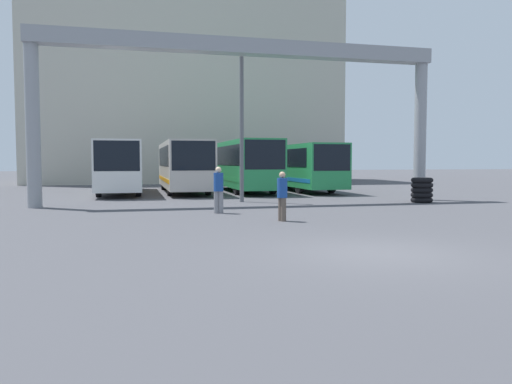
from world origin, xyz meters
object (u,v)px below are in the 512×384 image
Objects in this scene: tire_stack at (422,190)px; pedestrian_near_right at (282,195)px; bus_slot_0 at (120,164)px; lamp_post at (242,119)px; pedestrian_mid_right at (219,189)px; bus_slot_2 at (244,163)px; bus_slot_1 at (184,164)px; bus_slot_3 at (298,165)px.

pedestrian_near_right is at bearing -147.17° from tire_stack.
lamp_post is at bearing -53.72° from bus_slot_0.
bus_slot_2 is at bearing 82.92° from pedestrian_mid_right.
bus_slot_0 is at bearing -177.59° from bus_slot_1.
bus_slot_1 is 7.90m from bus_slot_3.
pedestrian_mid_right is (0.03, -13.32, -0.89)m from bus_slot_1.
pedestrian_mid_right is at bearing -169.57° from pedestrian_near_right.
pedestrian_mid_right is 6.24m from lamp_post.
pedestrian_near_right is (1.66, -16.34, -0.96)m from bus_slot_1.
bus_slot_2 is 13.89m from pedestrian_mid_right.
tire_stack is at bearing -36.25° from bus_slot_0.
bus_slot_0 is at bearing -178.86° from pedestrian_near_right.
bus_slot_3 reaches higher than pedestrian_mid_right.
bus_slot_0 is 7.89m from bus_slot_2.
bus_slot_1 is 0.92× the size of bus_slot_3.
bus_slot_3 is at bearing 69.72° from pedestrian_mid_right.
lamp_post is at bearing -123.72° from bus_slot_3.
pedestrian_near_right is at bearing -84.21° from bus_slot_1.
bus_slot_1 is 6.24× the size of pedestrian_mid_right.
bus_slot_2 is at bearing -0.37° from bus_slot_1.
lamp_post is at bearing 159.46° from pedestrian_near_right.
pedestrian_mid_right is at bearing -119.62° from bus_slot_3.
bus_slot_2 is at bearing 154.06° from pedestrian_near_right.
pedestrian_mid_right is at bearing -111.60° from lamp_post.
bus_slot_2 is (3.94, -0.03, 0.05)m from bus_slot_1.
bus_slot_2 is 0.91× the size of bus_slot_3.
bus_slot_3 is 7.36× the size of pedestrian_near_right.
bus_slot_0 is 13.77m from pedestrian_mid_right.
tire_stack is at bearing 23.56° from pedestrian_mid_right.
bus_slot_0 reaches higher than pedestrian_mid_right.
bus_slot_3 is 17.98m from pedestrian_near_right.
pedestrian_mid_right reaches higher than tire_stack.
bus_slot_2 is at bearing 76.90° from lamp_post.
tire_stack is at bearing -58.77° from bus_slot_2.
pedestrian_near_right is 3.43m from pedestrian_mid_right.
bus_slot_1 reaches higher than pedestrian_near_right.
bus_slot_3 is 11.53m from tire_stack.
lamp_post is (2.02, -8.29, 2.20)m from bus_slot_1.
tire_stack is (14.35, -10.53, -1.22)m from bus_slot_0.
tire_stack is at bearing 104.87° from pedestrian_near_right.
tire_stack is 0.16× the size of lamp_post.
bus_slot_2 is at bearing 121.23° from tire_stack.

